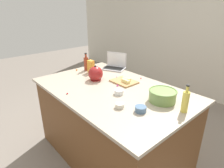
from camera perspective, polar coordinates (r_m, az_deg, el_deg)
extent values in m
plane|color=slate|center=(2.60, 0.00, -19.74)|extent=(12.00, 12.00, 0.00)
cube|color=beige|center=(4.03, 28.29, 13.61)|extent=(8.00, 0.10, 2.60)
cube|color=brown|center=(2.33, 0.00, -11.79)|extent=(1.70, 1.06, 0.87)
cube|color=tan|center=(2.11, 0.00, -1.63)|extent=(1.76, 1.12, 0.03)
cube|color=#B7B7BC|center=(2.73, 0.49, 4.64)|extent=(0.38, 0.33, 0.02)
cube|color=black|center=(2.71, 0.42, 4.79)|extent=(0.31, 0.26, 0.00)
cube|color=#B7B7BC|center=(2.80, 1.39, 7.43)|extent=(0.27, 0.14, 0.20)
cube|color=silver|center=(2.79, 1.34, 7.40)|extent=(0.24, 0.12, 0.18)
cylinder|color=#72934C|center=(1.86, 14.90, -3.50)|extent=(0.25, 0.25, 0.11)
cylinder|color=black|center=(1.86, 14.92, -3.35)|extent=(0.21, 0.21, 0.09)
torus|color=#72934C|center=(1.84, 15.07, -2.00)|extent=(0.26, 0.26, 0.02)
cylinder|color=maroon|center=(2.69, -7.76, 5.99)|extent=(0.06, 0.06, 0.18)
cylinder|color=maroon|center=(2.66, -7.89, 8.40)|extent=(0.03, 0.03, 0.05)
cylinder|color=black|center=(2.65, -7.93, 9.06)|extent=(0.03, 0.03, 0.01)
cylinder|color=#DBC64C|center=(1.72, 21.13, -5.08)|extent=(0.06, 0.06, 0.19)
cylinder|color=#DBC64C|center=(1.68, 21.69, -1.46)|extent=(0.02, 0.02, 0.05)
cylinder|color=black|center=(1.66, 21.85, -0.45)|extent=(0.03, 0.03, 0.01)
cylinder|color=maroon|center=(2.34, -4.89, 1.37)|extent=(0.13, 0.13, 0.01)
sphere|color=maroon|center=(2.31, -4.95, 3.11)|extent=(0.18, 0.18, 0.18)
cone|color=maroon|center=(2.24, -3.66, 3.00)|extent=(0.08, 0.03, 0.07)
sphere|color=black|center=(2.28, -5.03, 5.31)|extent=(0.02, 0.02, 0.02)
cube|color=#AD7F4C|center=(2.26, 3.63, 0.74)|extent=(0.29, 0.23, 0.02)
cube|color=#F4E58C|center=(2.20, 4.13, 0.89)|extent=(0.11, 0.04, 0.04)
cube|color=#F4E58C|center=(2.26, 4.24, 1.44)|extent=(0.11, 0.05, 0.04)
cylinder|color=beige|center=(1.71, 2.31, -6.46)|extent=(0.08, 0.08, 0.04)
cylinder|color=white|center=(1.95, 2.11, -2.39)|extent=(0.10, 0.10, 0.05)
cylinder|color=slate|center=(1.66, 8.59, -7.45)|extent=(0.10, 0.10, 0.05)
cube|color=gold|center=(2.58, -6.34, 5.22)|extent=(0.09, 0.06, 0.17)
sphere|color=red|center=(2.39, 8.70, 1.72)|extent=(0.02, 0.02, 0.02)
sphere|color=green|center=(1.66, 8.21, -8.13)|extent=(0.02, 0.02, 0.02)
sphere|color=#CC3399|center=(2.40, 1.39, 2.07)|extent=(0.02, 0.02, 0.02)
sphere|color=orange|center=(2.71, -10.55, 4.19)|extent=(0.02, 0.02, 0.02)
sphere|color=red|center=(2.01, -13.28, -2.77)|extent=(0.02, 0.02, 0.02)
sphere|color=#CC3399|center=(2.15, 1.63, -0.44)|extent=(0.02, 0.02, 0.02)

